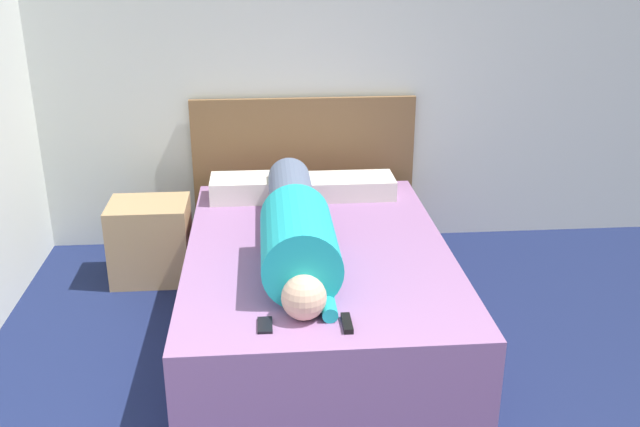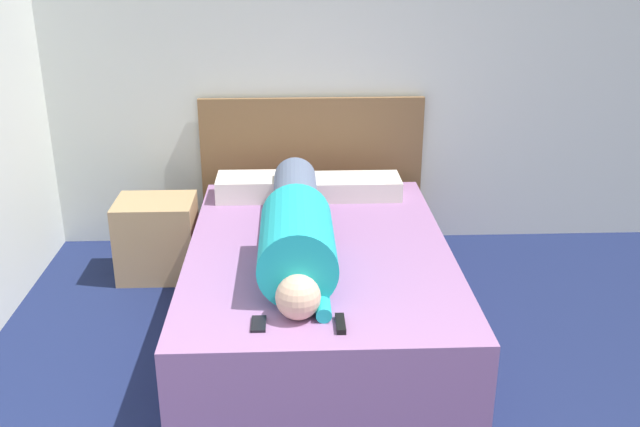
# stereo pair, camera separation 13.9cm
# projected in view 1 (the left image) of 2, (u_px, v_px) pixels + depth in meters

# --- Properties ---
(wall_back) EXTENTS (5.02, 0.06, 2.60)m
(wall_back) POSITION_uv_depth(u_px,v_px,m) (322.00, 57.00, 4.75)
(wall_back) COLOR silver
(wall_back) RESTS_ON ground_plane
(bed) EXTENTS (1.41, 2.09, 0.49)m
(bed) POSITION_uv_depth(u_px,v_px,m) (318.00, 286.00, 3.95)
(bed) COLOR #936699
(bed) RESTS_ON ground_plane
(headboard) EXTENTS (1.53, 0.04, 1.04)m
(headboard) POSITION_uv_depth(u_px,v_px,m) (304.00, 172.00, 4.96)
(headboard) COLOR brown
(headboard) RESTS_ON ground_plane
(nightstand) EXTENTS (0.49, 0.39, 0.51)m
(nightstand) POSITION_uv_depth(u_px,v_px,m) (151.00, 241.00, 4.50)
(nightstand) COLOR tan
(nightstand) RESTS_ON ground_plane
(person_lying) EXTENTS (0.37, 1.66, 0.37)m
(person_lying) POSITION_uv_depth(u_px,v_px,m) (296.00, 228.00, 3.67)
(person_lying) COLOR #DBB293
(person_lying) RESTS_ON bed
(pillow_near_headboard) EXTENTS (0.60, 0.29, 0.14)m
(pillow_near_headboard) POSITION_uv_depth(u_px,v_px,m) (258.00, 188.00, 4.54)
(pillow_near_headboard) COLOR silver
(pillow_near_headboard) RESTS_ON bed
(pillow_second) EXTENTS (0.57, 0.29, 0.13)m
(pillow_second) POSITION_uv_depth(u_px,v_px,m) (349.00, 186.00, 4.58)
(pillow_second) COLOR silver
(pillow_second) RESTS_ON bed
(tv_remote) EXTENTS (0.04, 0.15, 0.02)m
(tv_remote) POSITION_uv_depth(u_px,v_px,m) (347.00, 323.00, 3.07)
(tv_remote) COLOR black
(tv_remote) RESTS_ON bed
(cell_phone) EXTENTS (0.06, 0.13, 0.01)m
(cell_phone) POSITION_uv_depth(u_px,v_px,m) (265.00, 325.00, 3.06)
(cell_phone) COLOR black
(cell_phone) RESTS_ON bed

